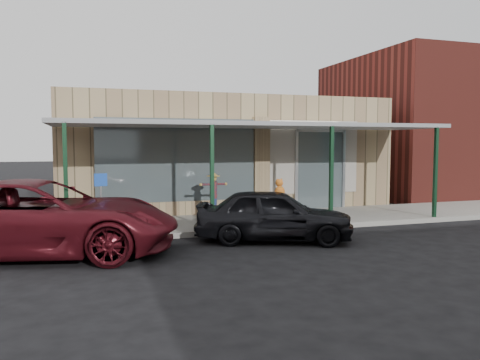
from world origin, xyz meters
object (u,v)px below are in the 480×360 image
object	(u,v)px
barrel_scarecrow	(213,204)
parked_sedan	(274,215)
barrel_pumpkin	(140,217)
car_maroon	(39,217)
handicap_sign	(101,195)

from	to	relation	value
barrel_scarecrow	parked_sedan	xyz separation A→B (m)	(0.85, -2.86, 0.03)
barrel_pumpkin	barrel_scarecrow	bearing A→B (deg)	16.41
parked_sedan	car_maroon	world-z (taller)	car_maroon
barrel_pumpkin	parked_sedan	xyz separation A→B (m)	(3.15, -2.19, 0.25)
barrel_pumpkin	car_maroon	xyz separation A→B (m)	(-2.40, -2.01, 0.42)
barrel_pumpkin	parked_sedan	bearing A→B (deg)	-34.78
barrel_scarecrow	handicap_sign	bearing A→B (deg)	-150.12
barrel_scarecrow	car_maroon	world-z (taller)	car_maroon
parked_sedan	handicap_sign	bearing A→B (deg)	91.73
handicap_sign	car_maroon	size ratio (longest dim) A/B	0.26
barrel_scarecrow	car_maroon	size ratio (longest dim) A/B	0.24
car_maroon	handicap_sign	bearing A→B (deg)	-34.57
barrel_scarecrow	parked_sedan	size ratio (longest dim) A/B	0.34
barrel_scarecrow	car_maroon	bearing A→B (deg)	-143.21
handicap_sign	car_maroon	world-z (taller)	handicap_sign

